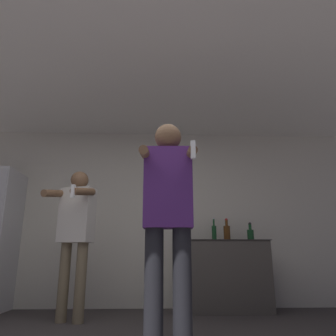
# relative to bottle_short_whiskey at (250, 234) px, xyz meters

# --- Properties ---
(wall_back) EXTENTS (7.00, 0.06, 2.55)m
(wall_back) POSITION_rel_bottle_short_whiskey_xyz_m (-1.66, 0.32, 0.29)
(wall_back) COLOR beige
(wall_back) RESTS_ON ground_plane
(ceiling_slab) EXTENTS (7.00, 3.25, 0.05)m
(ceiling_slab) POSITION_rel_bottle_short_whiskey_xyz_m (-1.66, -1.07, 1.59)
(ceiling_slab) COLOR silver
(ceiling_slab) RESTS_ON wall_back
(counter) EXTENTS (1.13, 0.66, 0.89)m
(counter) POSITION_rel_bottle_short_whiskey_xyz_m (-0.40, -0.02, -0.54)
(counter) COLOR #47423D
(counter) RESTS_ON ground_plane
(bottle_short_whiskey) EXTENTS (0.09, 0.09, 0.25)m
(bottle_short_whiskey) POSITION_rel_bottle_short_whiskey_xyz_m (0.00, 0.00, 0.00)
(bottle_short_whiskey) COLOR #194723
(bottle_short_whiskey) RESTS_ON counter
(bottle_tall_gin) EXTENTS (0.06, 0.06, 0.31)m
(bottle_tall_gin) POSITION_rel_bottle_short_whiskey_xyz_m (-0.50, 0.00, 0.02)
(bottle_tall_gin) COLOR #194723
(bottle_tall_gin) RESTS_ON counter
(bottle_green_wine) EXTENTS (0.09, 0.09, 0.31)m
(bottle_green_wine) POSITION_rel_bottle_short_whiskey_xyz_m (-0.33, 0.00, 0.02)
(bottle_green_wine) COLOR #563314
(bottle_green_wine) RESTS_ON counter
(person_woman_foreground) EXTENTS (0.46, 0.45, 1.78)m
(person_woman_foreground) POSITION_rel_bottle_short_whiskey_xyz_m (-1.22, -1.88, 0.01)
(person_woman_foreground) COLOR black
(person_woman_foreground) RESTS_ON ground_plane
(person_man_side) EXTENTS (0.55, 0.61, 1.65)m
(person_man_side) POSITION_rel_bottle_short_whiskey_xyz_m (-2.22, -0.74, 0.01)
(person_man_side) COLOR #75664C
(person_man_side) RESTS_ON ground_plane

